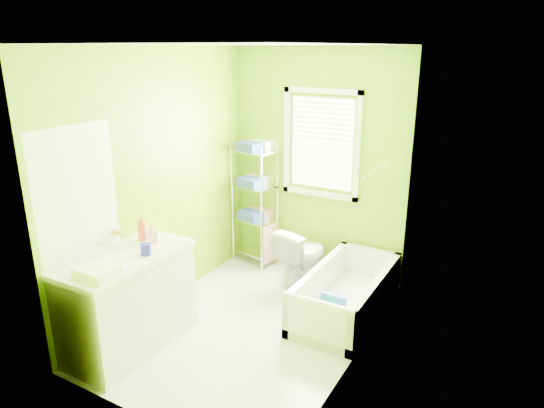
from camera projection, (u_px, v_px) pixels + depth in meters
The scene contains 9 objects.
ground at pixel (252, 325), 4.73m from camera, with size 2.90×2.90×0.00m, color silver.
room_envelope at pixel (250, 171), 4.25m from camera, with size 2.14×2.94×2.62m.
window at pixel (322, 138), 5.38m from camera, with size 0.92×0.05×1.22m.
door at pixel (84, 244), 4.08m from camera, with size 0.09×0.80×2.00m.
right_wall_decor at pixel (360, 215), 3.82m from camera, with size 0.04×1.48×1.17m.
bathtub at pixel (345, 300), 4.88m from camera, with size 0.69×1.48×0.48m.
toilet at pixel (302, 255), 5.48m from camera, with size 0.37×0.66×0.67m, color white.
vanity at pixel (128, 299), 4.25m from camera, with size 0.61×1.18×1.12m.
wire_shelf_unit at pixel (256, 191), 5.84m from camera, with size 0.56×0.46×1.53m.
Camera 1 is at (2.21, -3.50, 2.58)m, focal length 32.00 mm.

